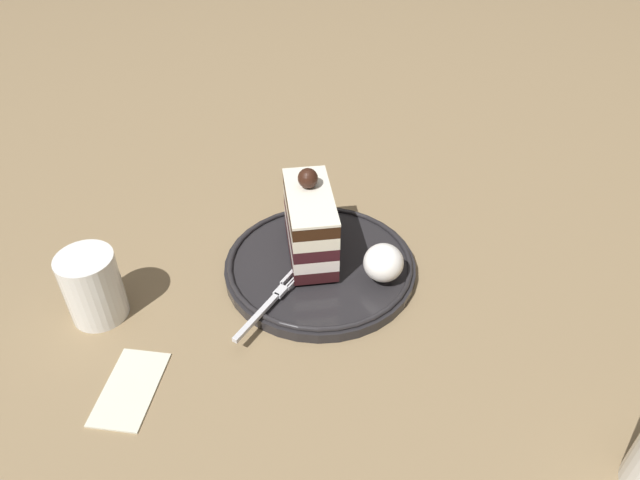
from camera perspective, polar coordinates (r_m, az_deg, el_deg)
The scene contains 7 objects.
ground_plane at distance 0.67m, azimuth 2.84°, elevation -4.19°, with size 2.40×2.40×0.00m, color #866F4D.
dessert_plate at distance 0.68m, azimuth -0.00°, elevation -2.55°, with size 0.22×0.22×0.02m.
cake_slice at distance 0.66m, azimuth -0.99°, elevation 1.73°, with size 0.06×0.12×0.10m.
whipped_cream_dollop at distance 0.64m, azimuth 6.33°, elevation -2.26°, with size 0.04×0.04×0.04m, color white.
fork at distance 0.62m, azimuth -4.97°, elevation -6.20°, with size 0.08×0.09×0.00m.
drink_glass_far at distance 0.65m, azimuth -21.61°, elevation -4.75°, with size 0.06×0.06×0.08m.
folded_napkin at distance 0.60m, azimuth -18.37°, elevation -13.78°, with size 0.09×0.05×0.00m, color beige.
Camera 1 is at (-0.12, -0.47, 0.46)m, focal length 32.17 mm.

